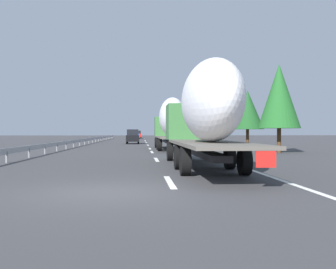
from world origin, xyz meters
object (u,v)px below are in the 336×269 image
at_px(truck_trailing, 205,112).
at_px(car_blue_sedan, 136,135).
at_px(car_red_compact, 138,134).
at_px(truck_lead, 171,121).
at_px(road_sign, 179,128).
at_px(car_black_suv, 133,137).

relative_size(truck_trailing, car_blue_sedan, 3.04).
distance_m(truck_trailing, car_red_compact, 83.32).
relative_size(truck_lead, truck_trailing, 0.96).
xyz_separation_m(truck_trailing, road_sign, (41.66, -3.10, -0.32)).
distance_m(truck_trailing, road_sign, 41.77).
distance_m(car_blue_sedan, car_black_suv, 36.23).
relative_size(car_black_suv, road_sign, 1.34).
distance_m(car_red_compact, road_sign, 42.10).
relative_size(truck_lead, car_blue_sedan, 2.93).
distance_m(truck_trailing, car_black_suv, 36.65).
height_order(car_black_suv, car_red_compact, car_black_suv).
height_order(car_blue_sedan, car_red_compact, car_red_compact).
relative_size(truck_lead, car_red_compact, 2.98).
distance_m(car_blue_sedan, road_sign, 31.77).
height_order(truck_trailing, car_red_compact, truck_trailing).
bearing_deg(car_red_compact, road_sign, -171.22).
xyz_separation_m(truck_lead, car_red_compact, (65.03, 3.33, -1.57)).
bearing_deg(truck_trailing, car_black_suv, 5.80).
bearing_deg(truck_lead, car_black_suv, 11.47).
xyz_separation_m(truck_trailing, car_blue_sedan, (72.66, 3.73, -1.52)).
bearing_deg(car_blue_sedan, car_black_suv, -179.95).
height_order(car_red_compact, road_sign, road_sign).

